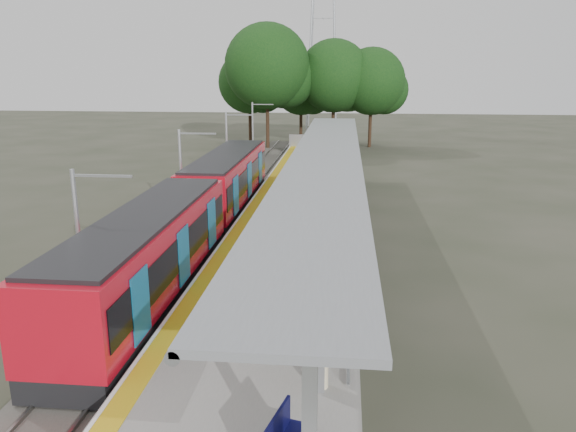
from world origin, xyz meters
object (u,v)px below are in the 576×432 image
at_px(train, 197,208).
at_px(info_pillar_far, 338,174).
at_px(bench_mid, 345,211).
at_px(info_pillar_near, 320,358).
at_px(bench_far, 330,168).
at_px(litter_bin, 302,230).

bearing_deg(train, info_pillar_far, 59.97).
xyz_separation_m(bench_mid, info_pillar_near, (-0.57, -15.52, 0.27)).
height_order(bench_far, info_pillar_near, info_pillar_near).
relative_size(train, bench_mid, 19.31).
distance_m(bench_mid, litter_bin, 4.03).
height_order(bench_far, litter_bin, bench_far).
relative_size(bench_far, info_pillar_near, 0.87).
height_order(train, litter_bin, train).
relative_size(info_pillar_near, info_pillar_far, 1.09).
distance_m(train, bench_mid, 7.46).
bearing_deg(info_pillar_far, train, -117.99).
bearing_deg(litter_bin, info_pillar_far, 83.43).
height_order(info_pillar_far, litter_bin, info_pillar_far).
distance_m(info_pillar_near, litter_bin, 12.07).
height_order(train, bench_mid, train).
xyz_separation_m(bench_mid, litter_bin, (-1.95, -3.53, -0.00)).
bearing_deg(litter_bin, bench_far, 87.08).
distance_m(train, litter_bin, 5.30).
xyz_separation_m(bench_far, info_pillar_far, (0.64, -3.28, 0.17)).
xyz_separation_m(bench_far, info_pillar_near, (0.58, -27.87, 0.23)).
bearing_deg(train, bench_far, 67.96).
xyz_separation_m(train, litter_bin, (5.12, -1.23, -0.56)).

